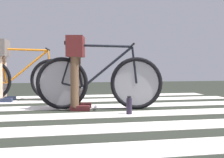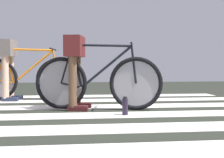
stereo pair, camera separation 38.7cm
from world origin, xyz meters
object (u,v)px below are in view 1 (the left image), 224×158
bicycle_1_of_2 (99,81)px  bicycle_2_of_2 (21,78)px  cyclist_1_of_2 (76,62)px  cyclist_2_of_2 (1,61)px  water_bottle (129,106)px

bicycle_1_of_2 → bicycle_2_of_2: 1.66m
cyclist_1_of_2 → bicycle_1_of_2: bearing=0.0°
bicycle_1_of_2 → cyclist_1_of_2: bearing=-180.0°
bicycle_1_of_2 → bicycle_2_of_2: bearing=144.5°
bicycle_2_of_2 → cyclist_1_of_2: bearing=-48.5°
bicycle_1_of_2 → cyclist_2_of_2: 1.93m
bicycle_1_of_2 → water_bottle: bearing=-48.2°
cyclist_2_of_2 → water_bottle: (1.75, -1.74, -0.56)m
bicycle_1_of_2 → bicycle_2_of_2: (-1.14, 1.21, 0.00)m
bicycle_1_of_2 → cyclist_2_of_2: bearing=150.7°
bicycle_2_of_2 → cyclist_2_of_2: cyclist_2_of_2 is taller
water_bottle → bicycle_2_of_2: bearing=130.0°
water_bottle → cyclist_1_of_2: bearing=137.0°
cyclist_1_of_2 → bicycle_2_of_2: size_ratio=0.57×
bicycle_1_of_2 → cyclist_1_of_2: cyclist_1_of_2 is taller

